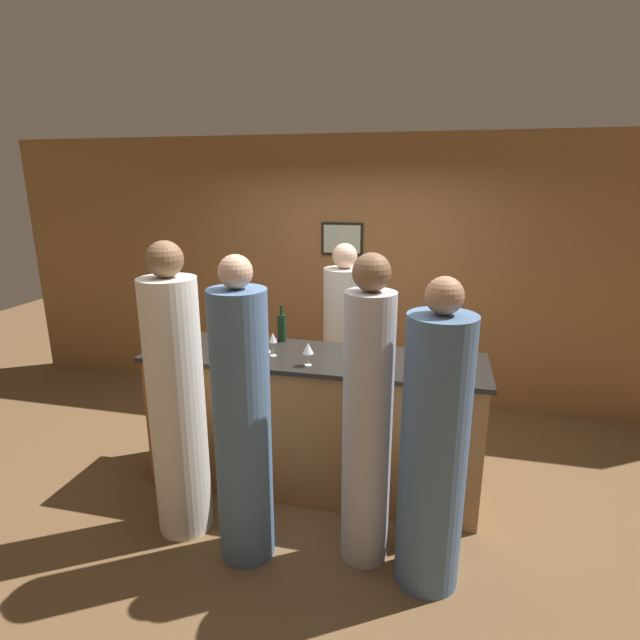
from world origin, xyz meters
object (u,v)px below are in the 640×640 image
guest_3 (177,403)px  guest_1 (434,451)px  guest_2 (367,423)px  wine_bottle_0 (282,327)px  bartender (343,351)px  ice_bucket (374,337)px  guest_0 (242,425)px

guest_3 → guest_1: bearing=-3.5°
guest_2 → wine_bottle_0: 1.30m
guest_2 → guest_3: 1.26m
bartender → guest_3: guest_3 is taller
wine_bottle_0 → ice_bucket: wine_bottle_0 is taller
guest_2 → guest_0: bearing=-168.3°
guest_3 → ice_bucket: bearing=38.0°
guest_2 → wine_bottle_0: size_ratio=6.48×
bartender → guest_2: 1.56m
guest_2 → wine_bottle_0: bearing=131.2°
bartender → guest_1: 1.82m
guest_1 → guest_2: (-0.40, 0.11, 0.07)m
guest_0 → guest_3: (-0.51, 0.14, 0.02)m
guest_0 → ice_bucket: (0.66, 1.06, 0.28)m
guest_3 → ice_bucket: guest_3 is taller
bartender → guest_0: size_ratio=0.94×
guest_1 → guest_2: size_ratio=0.95×
guest_3 → wine_bottle_0: (0.42, 0.97, 0.27)m
bartender → ice_bucket: size_ratio=8.78×
bartender → guest_3: 1.73m
guest_2 → ice_bucket: 0.94m
wine_bottle_0 → guest_2: bearing=-48.8°
bartender → ice_bucket: (0.35, -0.60, 0.34)m
guest_1 → guest_2: guest_2 is taller
wine_bottle_0 → guest_0: bearing=-85.0°
guest_1 → guest_3: 1.66m
guest_0 → guest_2: guest_2 is taller
guest_3 → ice_bucket: size_ratio=9.61×
bartender → wine_bottle_0: (-0.41, -0.54, 0.36)m
bartender → guest_0: 1.68m
guest_2 → guest_3: (-1.26, -0.01, -0.00)m
bartender → guest_2: (0.43, -1.50, 0.09)m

